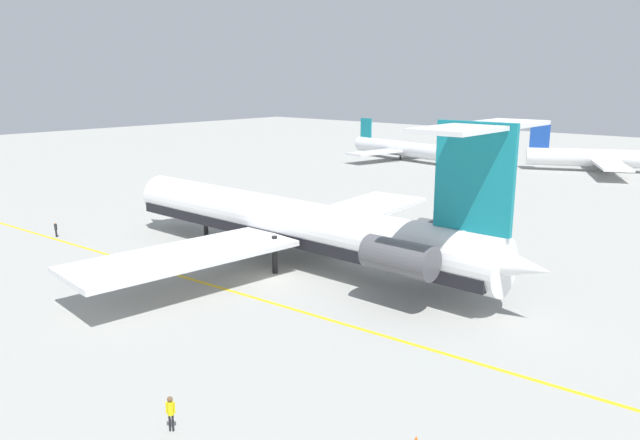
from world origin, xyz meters
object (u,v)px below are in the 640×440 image
Objects in this scene: airliner_far_left at (403,149)px; airliner_mid_left at (609,158)px; ground_crew_near_tail at (170,409)px; main_jetliner at (302,224)px; ground_crew_near_nose at (56,227)px.

airliner_far_left is 1.00× the size of airliner_mid_left.
airliner_far_left is 14.70× the size of ground_crew_near_tail.
ground_crew_near_tail is (9.45, -101.03, -1.32)m from airliner_mid_left.
ground_crew_near_nose is at bearing 21.53° from main_jetliner.
main_jetliner is at bearing -83.90° from ground_crew_near_nose.
airliner_far_left is at bearing -10.21° from ground_crew_near_nose.
ground_crew_near_tail is (13.49, -23.83, -2.57)m from main_jetliner.
ground_crew_near_nose is (6.76, -76.85, -1.30)m from airliner_far_left.
ground_crew_near_tail is (46.53, -90.42, -1.21)m from airliner_far_left.
main_jetliner reaches higher than airliner_far_left.
airliner_far_left is 77.16m from ground_crew_near_nose.
airliner_mid_left reaches higher than ground_crew_near_nose.
airliner_mid_left is at bearing 26.90° from airliner_far_left.
airliner_far_left is at bearing 170.25° from airliner_mid_left.
main_jetliner reaches higher than ground_crew_near_tail.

